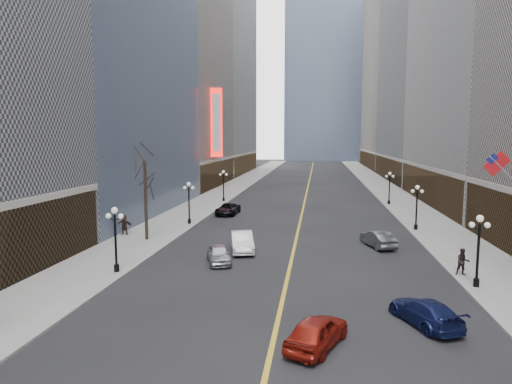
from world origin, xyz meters
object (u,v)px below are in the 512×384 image
(streetlamp_east_2, at_px, (417,203))
(car_nb_mid, at_px, (242,242))
(streetlamp_west_1, at_px, (115,233))
(car_sb_far, at_px, (378,239))
(car_nb_near, at_px, (219,254))
(streetlamp_east_1, at_px, (479,243))
(streetlamp_west_2, at_px, (189,198))
(car_nb_far, at_px, (228,209))
(streetlamp_west_3, at_px, (223,182))
(car_sb_near, at_px, (425,312))
(car_sb_mid, at_px, (317,331))
(streetlamp_east_3, at_px, (389,185))

(streetlamp_east_2, relative_size, car_nb_mid, 0.92)
(streetlamp_west_1, relative_size, car_nb_mid, 0.92)
(streetlamp_west_1, distance_m, car_sb_far, 21.71)
(streetlamp_east_2, distance_m, car_nb_near, 22.50)
(streetlamp_east_1, xyz_separation_m, streetlamp_west_2, (-23.60, 18.00, 0.00))
(car_nb_far, height_order, car_sb_far, car_sb_far)
(streetlamp_east_1, bearing_deg, streetlamp_west_1, 180.00)
(streetlamp_west_3, relative_size, car_nb_near, 1.13)
(streetlamp_west_1, bearing_deg, car_sb_near, -17.66)
(streetlamp_east_1, relative_size, streetlamp_east_2, 1.00)
(streetlamp_east_1, height_order, car_sb_far, streetlamp_east_1)
(streetlamp_east_2, distance_m, car_sb_mid, 29.14)
(streetlamp_east_3, relative_size, streetlamp_west_3, 1.00)
(streetlamp_east_2, height_order, car_sb_mid, streetlamp_east_2)
(streetlamp_east_3, height_order, car_sb_near, streetlamp_east_3)
(car_sb_far, bearing_deg, streetlamp_east_2, -140.31)
(streetlamp_west_1, bearing_deg, car_nb_mid, 44.45)
(streetlamp_west_3, height_order, car_nb_near, streetlamp_west_3)
(car_nb_far, distance_m, car_sb_mid, 36.19)
(streetlamp_west_2, relative_size, car_nb_near, 1.13)
(streetlamp_west_2, relative_size, car_sb_far, 1.04)
(streetlamp_east_2, height_order, car_nb_mid, streetlamp_east_2)
(streetlamp_west_2, distance_m, streetlamp_west_3, 18.00)
(streetlamp_east_3, xyz_separation_m, streetlamp_west_3, (-23.60, 0.00, 0.00))
(streetlamp_west_1, distance_m, streetlamp_west_2, 18.00)
(streetlamp_east_1, xyz_separation_m, car_sb_near, (-4.43, -6.10, -2.24))
(streetlamp_west_1, height_order, streetlamp_west_3, same)
(car_sb_far, bearing_deg, car_nb_far, -60.92)
(streetlamp_west_2, bearing_deg, streetlamp_west_3, 90.00)
(streetlamp_west_1, distance_m, car_nb_mid, 10.79)
(car_sb_near, height_order, car_sb_far, car_sb_far)
(streetlamp_east_3, xyz_separation_m, streetlamp_west_2, (-23.60, -18.00, 0.00))
(streetlamp_west_1, bearing_deg, car_sb_mid, -34.14)
(streetlamp_east_2, bearing_deg, car_sb_near, -100.41)
(streetlamp_west_2, distance_m, car_nb_near, 15.86)
(car_nb_far, bearing_deg, car_sb_far, -39.21)
(car_nb_near, height_order, car_nb_mid, car_nb_mid)
(streetlamp_west_1, xyz_separation_m, car_sb_mid, (13.80, -9.36, -2.18))
(streetlamp_west_3, height_order, car_sb_mid, streetlamp_west_3)
(streetlamp_east_1, distance_m, streetlamp_east_3, 36.00)
(streetlamp_west_2, xyz_separation_m, car_nb_far, (2.80, 7.12, -2.20))
(streetlamp_west_3, xyz_separation_m, car_sb_mid, (13.80, -45.36, -2.18))
(car_nb_near, height_order, car_sb_mid, car_sb_mid)
(car_nb_near, height_order, car_sb_near, car_nb_near)
(streetlamp_east_1, bearing_deg, streetlamp_east_2, 90.00)
(car_nb_mid, xyz_separation_m, car_sb_mid, (6.24, -16.77, -0.08))
(car_sb_mid, bearing_deg, car_sb_near, -125.91)
(streetlamp_east_3, distance_m, streetlamp_west_3, 23.60)
(streetlamp_west_2, relative_size, streetlamp_west_3, 1.00)
(streetlamp_west_1, xyz_separation_m, car_nb_mid, (7.56, 7.41, -2.09))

